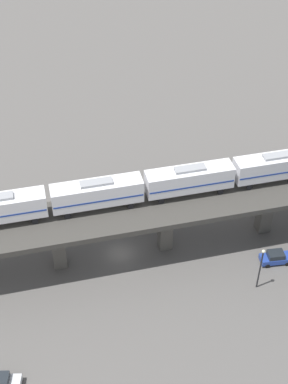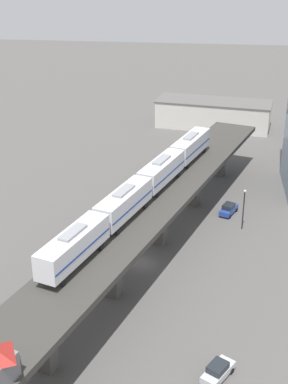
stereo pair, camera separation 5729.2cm
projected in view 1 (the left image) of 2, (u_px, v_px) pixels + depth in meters
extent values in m
plane|color=#514F4C|center=(120.00, 254.00, 75.68)|extent=(400.00, 400.00, 0.00)
cube|color=#393733|center=(119.00, 214.00, 70.87)|extent=(35.79, 90.24, 0.80)
cube|color=#47443F|center=(58.00, 246.00, 71.85)|extent=(2.26, 2.26, 7.18)
cube|color=#47443F|center=(165.00, 228.00, 74.60)|extent=(2.26, 2.26, 7.18)
cube|color=#47443F|center=(265.00, 211.00, 77.34)|extent=(2.26, 2.26, 7.18)
cylinder|color=black|center=(34.00, 210.00, 70.30)|extent=(0.46, 0.87, 0.84)
cylinder|color=black|center=(35.00, 221.00, 68.51)|extent=(0.46, 0.87, 0.84)
cube|color=silver|center=(97.00, 193.00, 69.60)|extent=(6.29, 12.29, 3.10)
cube|color=navy|center=(97.00, 195.00, 69.79)|extent=(6.26, 12.07, 0.24)
cube|color=gray|center=(96.00, 183.00, 68.50)|extent=(2.60, 4.43, 0.36)
cylinder|color=black|center=(65.00, 205.00, 71.07)|extent=(0.46, 0.87, 0.84)
cylinder|color=black|center=(68.00, 216.00, 69.28)|extent=(0.46, 0.87, 0.84)
cylinder|color=black|center=(127.00, 195.00, 72.60)|extent=(0.46, 0.87, 0.84)
cylinder|color=black|center=(131.00, 206.00, 70.82)|extent=(0.46, 0.87, 0.84)
cube|color=silver|center=(189.00, 179.00, 71.90)|extent=(6.29, 12.29, 3.10)
cube|color=navy|center=(189.00, 181.00, 72.09)|extent=(6.26, 12.07, 0.24)
cube|color=gray|center=(190.00, 169.00, 70.80)|extent=(2.60, 4.43, 0.36)
cylinder|color=black|center=(157.00, 190.00, 73.37)|extent=(0.46, 0.87, 0.84)
cylinder|color=black|center=(161.00, 201.00, 71.59)|extent=(0.46, 0.87, 0.84)
cylinder|color=black|center=(215.00, 181.00, 74.91)|extent=(0.46, 0.87, 0.84)
cylinder|color=black|center=(220.00, 192.00, 73.12)|extent=(0.46, 0.87, 0.84)
cube|color=silver|center=(276.00, 166.00, 74.21)|extent=(6.29, 12.29, 3.10)
cube|color=navy|center=(276.00, 168.00, 74.40)|extent=(6.26, 12.07, 0.24)
cube|color=gray|center=(278.00, 156.00, 73.11)|extent=(2.60, 4.43, 0.36)
cylinder|color=black|center=(243.00, 177.00, 75.68)|extent=(0.46, 0.87, 0.84)
cylinder|color=black|center=(249.00, 187.00, 73.89)|extent=(0.46, 0.87, 0.84)
cube|color=#233D93|center=(276.00, 258.00, 73.97)|extent=(3.39, 4.75, 0.80)
cube|color=#1E2328|center=(276.00, 255.00, 73.46)|extent=(2.37, 2.67, 0.76)
cylinder|color=black|center=(264.00, 257.00, 74.73)|extent=(0.48, 0.70, 0.66)
cylinder|color=black|center=(267.00, 266.00, 73.42)|extent=(0.48, 0.70, 0.66)
cylinder|color=black|center=(283.00, 255.00, 75.04)|extent=(0.48, 0.70, 0.66)
cylinder|color=black|center=(287.00, 264.00, 73.73)|extent=(0.48, 0.70, 0.66)
cube|color=#B7BABF|center=(1.00, 383.00, 59.33)|extent=(3.78, 4.71, 0.80)
cylinder|color=black|center=(16.00, 378.00, 60.26)|extent=(0.54, 0.69, 0.66)
cube|color=#333338|center=(148.00, 195.00, 83.23)|extent=(2.39, 2.21, 2.30)
cube|color=#1E5184|center=(129.00, 203.00, 81.42)|extent=(2.82, 5.41, 2.70)
cylinder|color=black|center=(152.00, 204.00, 83.35)|extent=(0.45, 1.03, 1.00)
cylinder|color=black|center=(144.00, 197.00, 84.57)|extent=(0.45, 1.03, 1.00)
cylinder|color=black|center=(125.00, 217.00, 80.91)|extent=(0.45, 1.03, 1.00)
cylinder|color=black|center=(117.00, 210.00, 82.19)|extent=(0.45, 1.03, 1.00)
cylinder|color=black|center=(260.00, 270.00, 68.92)|extent=(0.20, 0.20, 6.50)
sphere|color=beige|center=(264.00, 251.00, 66.71)|extent=(0.44, 0.44, 0.44)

